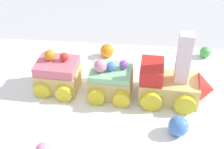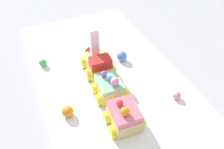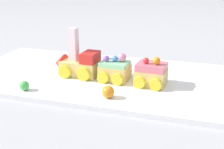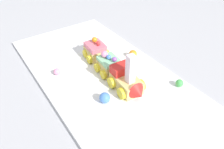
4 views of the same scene
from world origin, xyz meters
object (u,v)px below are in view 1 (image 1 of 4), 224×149
cake_car_mint (111,81)px  gumball_orange (107,51)px  gumball_blue (179,126)px  cake_car_strawberry (58,75)px  gumball_green (205,52)px  cake_train_locomotive (174,84)px

cake_car_mint → gumball_orange: (-0.02, 0.11, -0.01)m
gumball_orange → gumball_blue: 0.23m
gumball_orange → gumball_blue: bearing=-57.7°
cake_car_strawberry → gumball_blue: bearing=-21.4°
gumball_green → gumball_blue: bearing=-108.1°
cake_car_strawberry → gumball_blue: (0.20, -0.09, -0.01)m
cake_car_mint → gumball_blue: size_ratio=2.72×
cake_car_mint → gumball_green: 0.22m
gumball_green → cake_train_locomotive: bearing=-118.5°
cake_train_locomotive → gumball_blue: cake_train_locomotive is taller
cake_car_mint → gumball_green: size_ratio=3.65×
cake_car_mint → cake_car_strawberry: 0.09m
cake_train_locomotive → gumball_orange: cake_train_locomotive is taller
cake_car_strawberry → cake_car_mint: bearing=-0.3°
cake_train_locomotive → cake_car_strawberry: size_ratio=1.52×
cake_train_locomotive → cake_car_mint: cake_train_locomotive is taller
gumball_orange → cake_car_strawberry: bearing=-124.6°
gumball_orange → cake_train_locomotive: bearing=-44.0°
cake_car_strawberry → gumball_blue: cake_car_strawberry is taller
cake_car_mint → gumball_blue: bearing=-35.4°
cake_car_mint → gumball_blue: 0.14m
cake_car_mint → gumball_blue: cake_car_mint is taller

